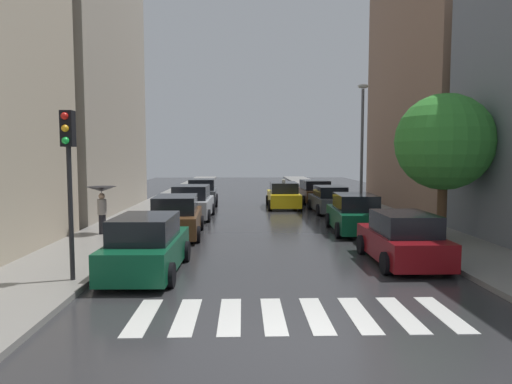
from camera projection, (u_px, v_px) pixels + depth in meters
The scene contains 19 objects.
ground_plane at pixel (258, 203), 31.79m from camera, with size 28.00×72.00×0.04m, color #2E2E31.
sidewalk_left at pixel (165, 202), 31.59m from camera, with size 3.00×72.00×0.15m, color gray.
sidewalk_right at pixel (350, 201), 31.97m from camera, with size 3.00×72.00×0.15m, color gray.
crosswalk_stripes at pixel (295, 315), 9.43m from camera, with size 6.75×2.20×0.01m.
building_left_mid at pixel (66, 1), 25.39m from camera, with size 6.00×12.48×23.99m, color #9E9384.
building_right_mid at pixel (447, 86), 26.69m from camera, with size 6.00×12.28×14.83m, color #8C6B56.
parked_car_left_nearest at pixel (147, 246), 12.71m from camera, with size 2.05×4.33×1.67m.
parked_car_left_second at pixel (176, 217), 18.56m from camera, with size 2.24×4.50×1.69m.
parked_car_left_third at pixel (192, 203), 23.82m from camera, with size 2.24×4.18×1.76m.
parked_car_left_fourth at pixel (202, 193), 30.34m from camera, with size 2.22×4.10×1.74m.
parked_car_right_nearest at pixel (403, 240), 13.89m from camera, with size 2.02×4.01×1.60m.
parked_car_right_second at pixel (354, 214), 19.54m from camera, with size 2.18×4.36×1.67m.
parked_car_right_third at pixel (329, 200), 26.24m from camera, with size 2.08×4.23×1.56m.
parked_car_right_fourth at pixel (314, 192), 31.78m from camera, with size 2.33×4.72×1.59m.
taxi_midroad at pixel (283, 196), 28.79m from camera, with size 2.10×4.66×1.81m.
pedestrian_foreground at pixel (102, 198), 18.23m from camera, with size 1.17×1.17×1.93m.
street_tree_right at pixel (444, 142), 17.15m from camera, with size 3.66×3.66×5.52m.
traffic_light_left_corner at pixel (68, 157), 11.33m from camera, with size 0.30×0.42×4.30m.
lamp_post_right at pixel (362, 139), 25.07m from camera, with size 0.60×0.28×7.08m.
Camera 1 is at (-1.08, -7.60, 3.34)m, focal length 31.74 mm.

